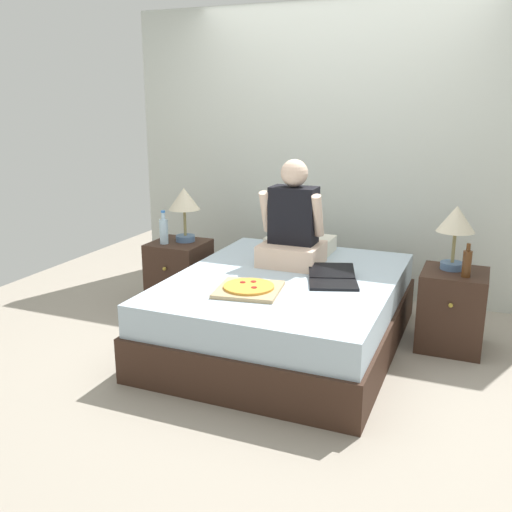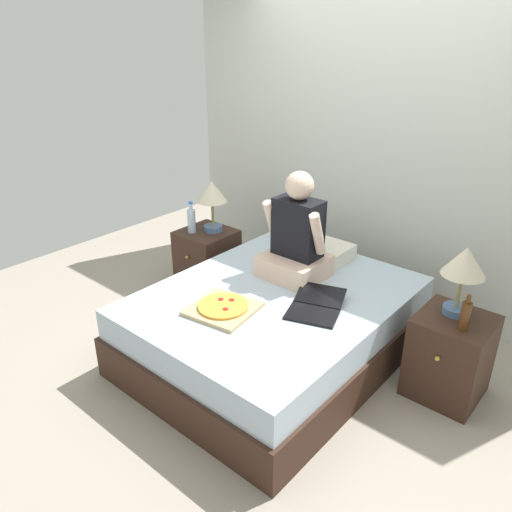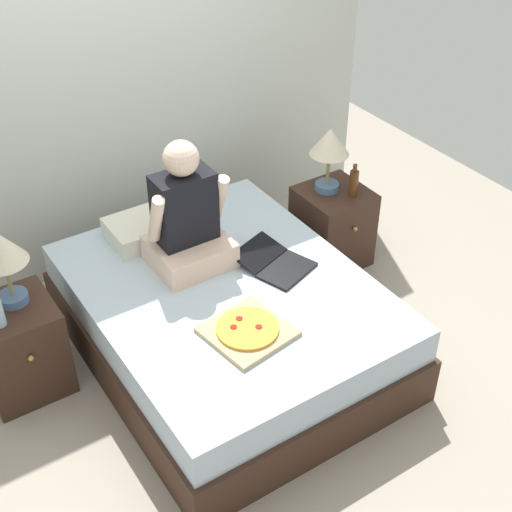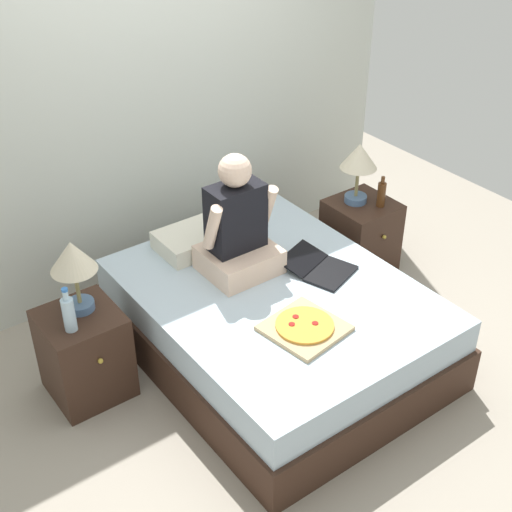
{
  "view_description": "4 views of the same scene",
  "coord_description": "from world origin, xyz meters",
  "px_view_note": "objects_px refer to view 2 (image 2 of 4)",
  "views": [
    {
      "loc": [
        1.26,
        -3.6,
        1.71
      ],
      "look_at": [
        -0.14,
        -0.21,
        0.7
      ],
      "focal_mm": 40.0,
      "sensor_mm": 36.0,
      "label": 1
    },
    {
      "loc": [
        1.86,
        -2.38,
        2.18
      ],
      "look_at": [
        -0.13,
        -0.06,
        0.77
      ],
      "focal_mm": 35.0,
      "sensor_mm": 36.0,
      "label": 2
    },
    {
      "loc": [
        -1.58,
        -2.72,
        3.03
      ],
      "look_at": [
        0.05,
        -0.23,
        0.84
      ],
      "focal_mm": 50.0,
      "sensor_mm": 36.0,
      "label": 3
    },
    {
      "loc": [
        -2.17,
        -2.73,
        3.04
      ],
      "look_at": [
        -0.15,
        0.01,
        0.8
      ],
      "focal_mm": 50.0,
      "sensor_mm": 36.0,
      "label": 4
    }
  ],
  "objects_px": {
    "lamp_on_left_nightstand": "(212,195)",
    "water_bottle": "(191,220)",
    "bed": "(275,325)",
    "nightstand_left": "(207,260)",
    "beer_bottle": "(465,315)",
    "person_seated": "(296,239)",
    "pizza_box": "(223,308)",
    "laptop": "(315,308)",
    "nightstand_right": "(449,356)",
    "lamp_on_right_nightstand": "(464,266)"
  },
  "relations": [
    {
      "from": "lamp_on_left_nightstand",
      "to": "water_bottle",
      "type": "bearing_deg",
      "value": -130.6
    },
    {
      "from": "lamp_on_left_nightstand",
      "to": "bed",
      "type": "bearing_deg",
      "value": -23.33
    },
    {
      "from": "nightstand_left",
      "to": "beer_bottle",
      "type": "distance_m",
      "value": 2.3
    },
    {
      "from": "beer_bottle",
      "to": "person_seated",
      "type": "height_order",
      "value": "person_seated"
    },
    {
      "from": "lamp_on_left_nightstand",
      "to": "person_seated",
      "type": "distance_m",
      "value": 1.01
    },
    {
      "from": "pizza_box",
      "to": "bed",
      "type": "bearing_deg",
      "value": 74.21
    },
    {
      "from": "person_seated",
      "to": "laptop",
      "type": "height_order",
      "value": "person_seated"
    },
    {
      "from": "bed",
      "to": "person_seated",
      "type": "height_order",
      "value": "person_seated"
    },
    {
      "from": "water_bottle",
      "to": "nightstand_right",
      "type": "relative_size",
      "value": 0.49
    },
    {
      "from": "lamp_on_left_nightstand",
      "to": "nightstand_right",
      "type": "xyz_separation_m",
      "value": [
        2.15,
        -0.05,
        -0.61
      ]
    },
    {
      "from": "nightstand_left",
      "to": "lamp_on_left_nightstand",
      "type": "xyz_separation_m",
      "value": [
        0.04,
        0.05,
        0.61
      ]
    },
    {
      "from": "lamp_on_left_nightstand",
      "to": "nightstand_left",
      "type": "bearing_deg",
      "value": -128.63
    },
    {
      "from": "nightstand_left",
      "to": "laptop",
      "type": "relative_size",
      "value": 1.13
    },
    {
      "from": "person_seated",
      "to": "pizza_box",
      "type": "distance_m",
      "value": 0.76
    },
    {
      "from": "bed",
      "to": "nightstand_left",
      "type": "relative_size",
      "value": 3.47
    },
    {
      "from": "nightstand_right",
      "to": "pizza_box",
      "type": "xyz_separation_m",
      "value": [
        -1.21,
        -0.81,
        0.25
      ]
    },
    {
      "from": "nightstand_left",
      "to": "lamp_on_right_nightstand",
      "type": "height_order",
      "value": "lamp_on_right_nightstand"
    },
    {
      "from": "nightstand_right",
      "to": "lamp_on_left_nightstand",
      "type": "bearing_deg",
      "value": 178.67
    },
    {
      "from": "bed",
      "to": "nightstand_left",
      "type": "xyz_separation_m",
      "value": [
        -1.1,
        0.41,
        0.03
      ]
    },
    {
      "from": "bed",
      "to": "lamp_on_right_nightstand",
      "type": "relative_size",
      "value": 4.31
    },
    {
      "from": "nightstand_left",
      "to": "pizza_box",
      "type": "distance_m",
      "value": 1.3
    },
    {
      "from": "bed",
      "to": "laptop",
      "type": "height_order",
      "value": "laptop"
    },
    {
      "from": "nightstand_left",
      "to": "water_bottle",
      "type": "xyz_separation_m",
      "value": [
        -0.08,
        -0.09,
        0.39
      ]
    },
    {
      "from": "bed",
      "to": "water_bottle",
      "type": "relative_size",
      "value": 7.02
    },
    {
      "from": "nightstand_right",
      "to": "lamp_on_right_nightstand",
      "type": "bearing_deg",
      "value": 120.93
    },
    {
      "from": "person_seated",
      "to": "beer_bottle",
      "type": "bearing_deg",
      "value": -0.41
    },
    {
      "from": "bed",
      "to": "water_bottle",
      "type": "xyz_separation_m",
      "value": [
        -1.18,
        0.32,
        0.42
      ]
    },
    {
      "from": "bed",
      "to": "beer_bottle",
      "type": "distance_m",
      "value": 1.27
    },
    {
      "from": "nightstand_right",
      "to": "pizza_box",
      "type": "bearing_deg",
      "value": -146.35
    },
    {
      "from": "nightstand_right",
      "to": "pizza_box",
      "type": "distance_m",
      "value": 1.47
    },
    {
      "from": "lamp_on_left_nightstand",
      "to": "laptop",
      "type": "relative_size",
      "value": 0.91
    },
    {
      "from": "laptop",
      "to": "pizza_box",
      "type": "xyz_separation_m",
      "value": [
        -0.45,
        -0.38,
        -0.0
      ]
    },
    {
      "from": "nightstand_left",
      "to": "water_bottle",
      "type": "height_order",
      "value": "water_bottle"
    },
    {
      "from": "laptop",
      "to": "beer_bottle",
      "type": "bearing_deg",
      "value": 21.34
    },
    {
      "from": "beer_bottle",
      "to": "water_bottle",
      "type": "bearing_deg",
      "value": 179.76
    },
    {
      "from": "laptop",
      "to": "nightstand_right",
      "type": "bearing_deg",
      "value": 29.2
    },
    {
      "from": "bed",
      "to": "beer_bottle",
      "type": "height_order",
      "value": "beer_bottle"
    },
    {
      "from": "nightstand_left",
      "to": "laptop",
      "type": "height_order",
      "value": "laptop"
    },
    {
      "from": "lamp_on_right_nightstand",
      "to": "beer_bottle",
      "type": "distance_m",
      "value": 0.29
    },
    {
      "from": "bed",
      "to": "beer_bottle",
      "type": "bearing_deg",
      "value": 14.68
    },
    {
      "from": "water_bottle",
      "to": "laptop",
      "type": "height_order",
      "value": "water_bottle"
    },
    {
      "from": "water_bottle",
      "to": "beer_bottle",
      "type": "xyz_separation_m",
      "value": [
        2.34,
        -0.01,
        -0.02
      ]
    },
    {
      "from": "beer_bottle",
      "to": "person_seated",
      "type": "bearing_deg",
      "value": 179.59
    },
    {
      "from": "person_seated",
      "to": "nightstand_right",
      "type": "bearing_deg",
      "value": 4.49
    },
    {
      "from": "lamp_on_right_nightstand",
      "to": "laptop",
      "type": "xyz_separation_m",
      "value": [
        -0.73,
        -0.47,
        -0.35
      ]
    },
    {
      "from": "person_seated",
      "to": "nightstand_left",
      "type": "bearing_deg",
      "value": 174.96
    },
    {
      "from": "lamp_on_left_nightstand",
      "to": "person_seated",
      "type": "height_order",
      "value": "person_seated"
    },
    {
      "from": "nightstand_right",
      "to": "pizza_box",
      "type": "height_order",
      "value": "nightstand_right"
    },
    {
      "from": "nightstand_left",
      "to": "beer_bottle",
      "type": "bearing_deg",
      "value": -2.53
    },
    {
      "from": "water_bottle",
      "to": "nightstand_left",
      "type": "bearing_deg",
      "value": 48.35
    }
  ]
}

